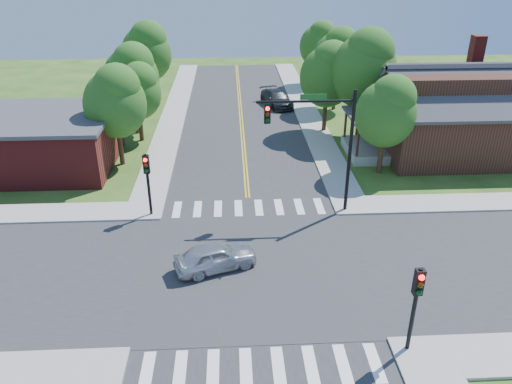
{
  "coord_description": "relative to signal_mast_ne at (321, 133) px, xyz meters",
  "views": [
    {
      "loc": [
        -0.94,
        -19.69,
        13.97
      ],
      "look_at": [
        0.31,
        3.93,
        2.2
      ],
      "focal_mm": 35.0,
      "sensor_mm": 36.0,
      "label": 1
    }
  ],
  "objects": [
    {
      "name": "tree_w_b",
      "position": [
        -12.48,
        14.18,
        -0.01
      ],
      "size": [
        4.35,
        4.13,
        7.39
      ],
      "color": "#382314",
      "rests_on": "ground"
    },
    {
      "name": "road_ns",
      "position": [
        -3.91,
        -5.59,
        -4.83
      ],
      "size": [
        10.0,
        90.0,
        0.04
      ],
      "primitive_type": "cube",
      "color": "#2D2D30",
      "rests_on": "ground"
    },
    {
      "name": "car_silver",
      "position": [
        -5.73,
        -5.42,
        -4.18
      ],
      "size": [
        4.05,
        4.91,
        1.33
      ],
      "primitive_type": "imported",
      "rotation": [
        0.0,
        0.0,
        1.92
      ],
      "color": "silver",
      "rests_on": "ground"
    },
    {
      "name": "crosswalk_north",
      "position": [
        -3.91,
        0.61,
        -4.8
      ],
      "size": [
        8.85,
        2.0,
        0.01
      ],
      "color": "white",
      "rests_on": "ground"
    },
    {
      "name": "car_dgrey",
      "position": [
        -0.41,
        21.19,
        -4.14
      ],
      "size": [
        4.74,
        6.0,
        1.42
      ],
      "primitive_type": "imported",
      "rotation": [
        0.0,
        0.0,
        0.3
      ],
      "color": "#2B2D30",
      "rests_on": "ground"
    },
    {
      "name": "building_nw",
      "position": [
        -18.11,
        7.61,
        -2.97
      ],
      "size": [
        10.4,
        8.4,
        3.73
      ],
      "color": "maroon",
      "rests_on": "ground"
    },
    {
      "name": "tree_w_c",
      "position": [
        -12.45,
        22.46,
        0.33
      ],
      "size": [
        4.65,
        4.41,
        7.9
      ],
      "color": "#382314",
      "rests_on": "ground"
    },
    {
      "name": "sidewalk_nw",
      "position": [
        -19.73,
        10.23,
        -4.78
      ],
      "size": [
        40.0,
        40.0,
        0.14
      ],
      "color": "#9E9B93",
      "rests_on": "ground"
    },
    {
      "name": "tree_e_c",
      "position": [
        4.97,
        19.94,
        0.11
      ],
      "size": [
        4.45,
        4.23,
        7.57
      ],
      "color": "#382314",
      "rests_on": "ground"
    },
    {
      "name": "tree_w_a",
      "position": [
        -12.49,
        7.69,
        -0.18
      ],
      "size": [
        4.2,
        3.99,
        7.14
      ],
      "color": "#382314",
      "rests_on": "ground"
    },
    {
      "name": "tree_e_a",
      "position": [
        5.25,
        5.26,
        -0.43
      ],
      "size": [
        3.98,
        3.78,
        6.76
      ],
      "color": "#382314",
      "rests_on": "ground"
    },
    {
      "name": "sidewalk_ne",
      "position": [
        11.9,
        10.23,
        -4.78
      ],
      "size": [
        40.0,
        40.0,
        0.14
      ],
      "color": "#9E9B93",
      "rests_on": "ground"
    },
    {
      "name": "centerline",
      "position": [
        -3.91,
        -5.59,
        -4.8
      ],
      "size": [
        0.3,
        90.0,
        0.01
      ],
      "color": "yellow",
      "rests_on": "ground"
    },
    {
      "name": "house_ne",
      "position": [
        11.19,
        8.65,
        -1.52
      ],
      "size": [
        13.05,
        8.8,
        7.11
      ],
      "color": "#321A11",
      "rests_on": "ground"
    },
    {
      "name": "road_ew",
      "position": [
        -3.91,
        -5.59,
        -4.83
      ],
      "size": [
        90.0,
        10.0,
        0.04
      ],
      "primitive_type": "cube",
      "color": "#2D2D30",
      "rests_on": "ground"
    },
    {
      "name": "intersection_patch",
      "position": [
        -3.91,
        -5.59,
        -4.85
      ],
      "size": [
        10.2,
        10.2,
        0.06
      ],
      "primitive_type": "cube",
      "color": "#2D2D30",
      "rests_on": "ground"
    },
    {
      "name": "signal_mast_ne",
      "position": [
        0.0,
        0.0,
        0.0
      ],
      "size": [
        5.3,
        0.42,
        7.2
      ],
      "color": "black",
      "rests_on": "ground"
    },
    {
      "name": "tree_bldg",
      "position": [
        -11.84,
        12.44,
        -0.77
      ],
      "size": [
        3.67,
        3.49,
        6.24
      ],
      "color": "#382314",
      "rests_on": "ground"
    },
    {
      "name": "tree_e_d",
      "position": [
        4.82,
        28.91,
        -0.32
      ],
      "size": [
        4.07,
        3.87,
        6.92
      ],
      "color": "#382314",
      "rests_on": "ground"
    },
    {
      "name": "tree_e_b",
      "position": [
        5.42,
        12.27,
        0.81
      ],
      "size": [
        5.08,
        4.82,
        8.63
      ],
      "color": "#382314",
      "rests_on": "ground"
    },
    {
      "name": "signal_pole_nw",
      "position": [
        -9.51,
        -0.01,
        -2.19
      ],
      "size": [
        0.34,
        0.42,
        3.8
      ],
      "color": "black",
      "rests_on": "ground"
    },
    {
      "name": "tree_house",
      "position": [
        2.96,
        13.76,
        0.02
      ],
      "size": [
        4.37,
        4.15,
        7.43
      ],
      "color": "#382314",
      "rests_on": "ground"
    },
    {
      "name": "signal_pole_se",
      "position": [
        1.69,
        -11.21,
        -2.19
      ],
      "size": [
        0.34,
        0.42,
        3.8
      ],
      "color": "black",
      "rests_on": "ground"
    },
    {
      "name": "ground",
      "position": [
        -3.91,
        -5.59,
        -4.85
      ],
      "size": [
        100.0,
        100.0,
        0.0
      ],
      "primitive_type": "plane",
      "color": "#2A4C17",
      "rests_on": "ground"
    },
    {
      "name": "tree_w_d",
      "position": [
        -13.14,
        30.91,
        -0.87
      ],
      "size": [
        3.57,
        3.4,
        6.08
      ],
      "color": "#382314",
      "rests_on": "ground"
    },
    {
      "name": "crosswalk_south",
      "position": [
        -3.91,
        -11.79,
        -4.8
      ],
      "size": [
        8.85,
        2.0,
        0.01
      ],
      "color": "white",
      "rests_on": "ground"
    }
  ]
}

